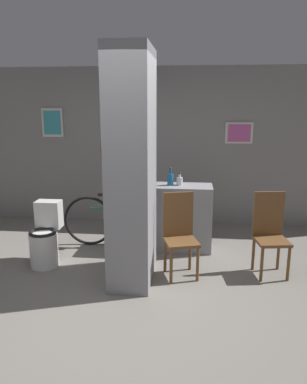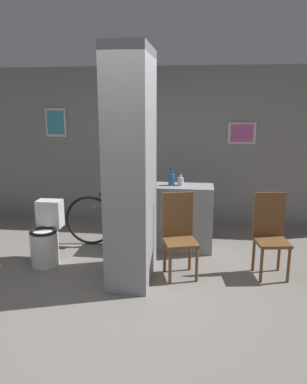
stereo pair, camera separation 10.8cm
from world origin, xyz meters
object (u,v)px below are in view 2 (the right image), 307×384
at_px(chair_near_pillar, 179,232).
at_px(bicycle, 122,221).
at_px(chair_by_doorway, 270,232).
at_px(bottle_tall, 171,179).
at_px(toilet, 46,238).

distance_m(chair_near_pillar, bicycle, 1.20).
bearing_deg(chair_near_pillar, chair_by_doorway, -9.21).
bearing_deg(bicycle, bottle_tall, 0.15).
bearing_deg(toilet, chair_near_pillar, -3.52).
height_order(toilet, chair_near_pillar, chair_near_pillar).
xyz_separation_m(chair_near_pillar, bottle_tall, (-0.16, 0.82, 0.48)).
distance_m(toilet, bottle_tall, 1.83).
relative_size(chair_near_pillar, bicycle, 0.60).
distance_m(toilet, chair_near_pillar, 1.72).
xyz_separation_m(chair_by_doorway, bottle_tall, (-1.23, 0.67, 0.48)).
height_order(chair_near_pillar, bicycle, chair_near_pillar).
bearing_deg(bicycle, chair_near_pillar, -43.08).
xyz_separation_m(toilet, chair_by_doorway, (2.78, 0.04, 0.19)).
height_order(toilet, chair_by_doorway, chair_by_doorway).
bearing_deg(bottle_tall, chair_near_pillar, -78.76).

